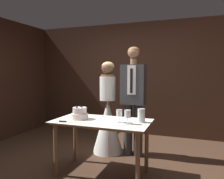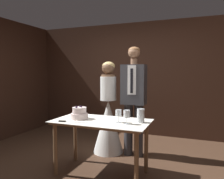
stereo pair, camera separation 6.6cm
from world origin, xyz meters
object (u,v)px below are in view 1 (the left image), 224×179
(bride, at_px, (108,119))
(wine_glass_near, at_px, (119,113))
(wine_glass_middle, at_px, (128,114))
(hurricane_candle, at_px, (141,116))
(groom, at_px, (133,96))
(cake_knife, at_px, (68,122))
(cake_table, at_px, (102,128))
(tiered_cake, at_px, (80,114))

(bride, bearing_deg, wine_glass_near, -59.67)
(wine_glass_middle, height_order, hurricane_candle, same)
(hurricane_candle, bearing_deg, groom, 112.47)
(wine_glass_near, relative_size, groom, 0.09)
(cake_knife, relative_size, hurricane_candle, 2.17)
(hurricane_candle, bearing_deg, cake_table, -171.21)
(wine_glass_near, relative_size, bride, 0.11)
(tiered_cake, relative_size, cake_knife, 0.62)
(groom, bearing_deg, tiered_cake, -124.28)
(wine_glass_near, bearing_deg, tiered_cake, 178.80)
(wine_glass_middle, bearing_deg, bride, 124.90)
(wine_glass_near, height_order, bride, bride)
(cake_table, distance_m, wine_glass_middle, 0.46)
(cake_knife, relative_size, groom, 0.21)
(wine_glass_middle, height_order, groom, groom)
(cake_knife, height_order, hurricane_candle, hurricane_candle)
(cake_table, height_order, bride, bride)
(cake_table, distance_m, cake_knife, 0.47)
(tiered_cake, bearing_deg, cake_knife, -100.78)
(cake_table, distance_m, bride, 0.86)
(tiered_cake, xyz_separation_m, wine_glass_middle, (0.73, -0.06, 0.05))
(cake_knife, distance_m, hurricane_candle, 0.99)
(cake_table, relative_size, hurricane_candle, 7.28)
(cake_table, xyz_separation_m, cake_knife, (-0.38, -0.26, 0.11))
(cake_knife, bearing_deg, bride, 69.75)
(cake_table, xyz_separation_m, wine_glass_middle, (0.39, -0.07, 0.23))
(cake_table, xyz_separation_m, hurricane_candle, (0.54, 0.08, 0.19))
(tiered_cake, xyz_separation_m, hurricane_candle, (0.88, 0.10, 0.01))
(wine_glass_near, relative_size, hurricane_candle, 0.94)
(tiered_cake, distance_m, wine_glass_middle, 0.73)
(bride, bearing_deg, wine_glass_middle, -55.10)
(wine_glass_middle, height_order, bride, bride)
(wine_glass_middle, distance_m, groom, 0.92)
(tiered_cake, height_order, groom, groom)
(hurricane_candle, bearing_deg, wine_glass_middle, -133.49)
(wine_glass_near, xyz_separation_m, bride, (-0.50, 0.85, -0.28))
(groom, bearing_deg, wine_glass_near, -87.87)
(bride, bearing_deg, hurricane_candle, -43.85)
(cake_knife, relative_size, bride, 0.25)
(tiered_cake, distance_m, groom, 1.03)
(cake_knife, xyz_separation_m, groom, (0.62, 1.08, 0.26))
(cake_table, relative_size, wine_glass_near, 7.70)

